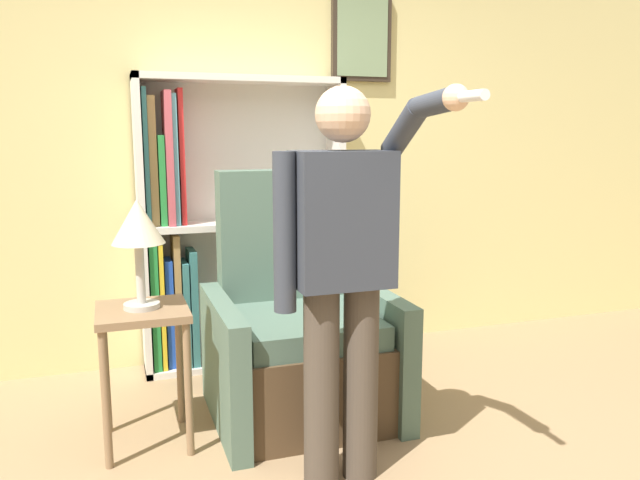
{
  "coord_description": "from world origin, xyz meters",
  "views": [
    {
      "loc": [
        -0.94,
        -1.99,
        1.48
      ],
      "look_at": [
        -0.03,
        0.66,
        1.0
      ],
      "focal_mm": 35.0,
      "sensor_mm": 36.0,
      "label": 1
    }
  ],
  "objects_px": {
    "table_lamp": "(138,228)",
    "bookcase": "(215,232)",
    "armchair": "(299,340)",
    "person_standing": "(343,265)",
    "side_table": "(143,336)"
  },
  "relations": [
    {
      "from": "bookcase",
      "to": "person_standing",
      "type": "xyz_separation_m",
      "value": [
        0.26,
        -1.54,
        0.08
      ]
    },
    {
      "from": "person_standing",
      "to": "armchair",
      "type": "bearing_deg",
      "value": 87.7
    },
    {
      "from": "armchair",
      "to": "table_lamp",
      "type": "bearing_deg",
      "value": -171.38
    },
    {
      "from": "bookcase",
      "to": "person_standing",
      "type": "bearing_deg",
      "value": -80.28
    },
    {
      "from": "table_lamp",
      "to": "bookcase",
      "type": "bearing_deg",
      "value": 61.84
    },
    {
      "from": "side_table",
      "to": "table_lamp",
      "type": "distance_m",
      "value": 0.51
    },
    {
      "from": "person_standing",
      "to": "side_table",
      "type": "height_order",
      "value": "person_standing"
    },
    {
      "from": "person_standing",
      "to": "table_lamp",
      "type": "xyz_separation_m",
      "value": [
        -0.77,
        0.6,
        0.1
      ]
    },
    {
      "from": "armchair",
      "to": "side_table",
      "type": "height_order",
      "value": "armchair"
    },
    {
      "from": "bookcase",
      "to": "table_lamp",
      "type": "distance_m",
      "value": 1.08
    },
    {
      "from": "bookcase",
      "to": "table_lamp",
      "type": "height_order",
      "value": "bookcase"
    },
    {
      "from": "armchair",
      "to": "bookcase",
      "type": "bearing_deg",
      "value": 109.72
    },
    {
      "from": "bookcase",
      "to": "armchair",
      "type": "height_order",
      "value": "bookcase"
    },
    {
      "from": "bookcase",
      "to": "person_standing",
      "type": "height_order",
      "value": "bookcase"
    },
    {
      "from": "armchair",
      "to": "person_standing",
      "type": "relative_size",
      "value": 0.77
    }
  ]
}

